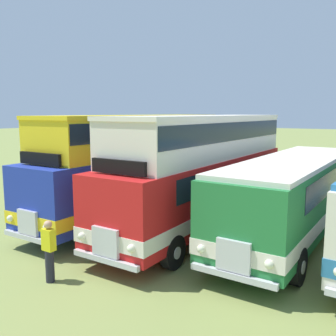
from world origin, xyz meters
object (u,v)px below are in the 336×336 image
(bus_third_in_row, at_px, (294,192))
(marshal_person, at_px, (49,251))
(bus_second_in_row, at_px, (205,167))
(bus_first_in_row, at_px, (138,160))

(bus_third_in_row, bearing_deg, marshal_person, -123.31)
(bus_second_in_row, bearing_deg, bus_third_in_row, 7.12)
(bus_third_in_row, bearing_deg, bus_first_in_row, -177.38)
(bus_first_in_row, bearing_deg, marshal_person, -72.80)
(bus_third_in_row, distance_m, marshal_person, 8.59)
(bus_first_in_row, xyz_separation_m, marshal_person, (2.11, -6.83, -1.59))
(bus_second_in_row, height_order, bus_third_in_row, bus_second_in_row)
(bus_first_in_row, relative_size, bus_second_in_row, 1.01)
(bus_first_in_row, distance_m, marshal_person, 7.32)
(bus_first_in_row, bearing_deg, bus_third_in_row, 2.62)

